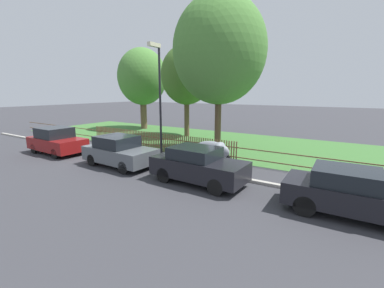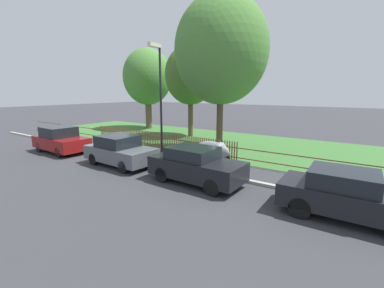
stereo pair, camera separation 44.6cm
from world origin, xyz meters
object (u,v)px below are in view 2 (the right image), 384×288
at_px(parked_car_navy_estate, 196,165).
at_px(tree_nearest_kerb, 147,77).
at_px(street_lamp, 159,91).
at_px(tree_behind_motorcycle, 191,75).
at_px(tree_mid_park, 221,50).
at_px(parked_car_silver_hatchback, 61,140).
at_px(parked_car_black_saloon, 120,151).
at_px(covered_motorcycle, 213,150).
at_px(parked_car_red_compact, 347,194).

xyz_separation_m(parked_car_navy_estate, tree_nearest_kerb, (-12.59, 10.44, 4.25)).
bearing_deg(street_lamp, tree_behind_motorcycle, 113.78).
xyz_separation_m(tree_behind_motorcycle, tree_mid_park, (4.77, -3.83, 1.01)).
xyz_separation_m(tree_behind_motorcycle, street_lamp, (3.29, -7.47, -1.22)).
bearing_deg(parked_car_silver_hatchback, tree_nearest_kerb, 106.08).
bearing_deg(parked_car_silver_hatchback, parked_car_black_saloon, 2.99).
distance_m(covered_motorcycle, tree_mid_park, 5.84).
xyz_separation_m(parked_car_red_compact, tree_nearest_kerb, (-17.84, 10.42, 4.27)).
height_order(parked_car_black_saloon, tree_mid_park, tree_mid_park).
xyz_separation_m(covered_motorcycle, tree_behind_motorcycle, (-5.74, 6.30, 4.19)).
distance_m(parked_car_navy_estate, tree_mid_park, 7.56).
bearing_deg(tree_nearest_kerb, parked_car_silver_hatchback, -75.18).
relative_size(covered_motorcycle, tree_mid_park, 0.24).
distance_m(parked_car_silver_hatchback, street_lamp, 7.38).
bearing_deg(parked_car_navy_estate, tree_behind_motorcycle, 127.49).
relative_size(tree_behind_motorcycle, street_lamp, 1.24).
relative_size(parked_car_red_compact, tree_nearest_kerb, 0.49).
relative_size(parked_car_navy_estate, tree_mid_park, 0.44).
relative_size(tree_mid_park, street_lamp, 1.52).
bearing_deg(tree_behind_motorcycle, parked_car_red_compact, -37.44).
distance_m(parked_car_silver_hatchback, tree_nearest_kerb, 11.74).
relative_size(tree_nearest_kerb, street_lamp, 1.31).
bearing_deg(parked_car_red_compact, street_lamp, 168.55).
bearing_deg(street_lamp, parked_car_red_compact, -10.36).
relative_size(covered_motorcycle, tree_behind_motorcycle, 0.29).
relative_size(parked_car_black_saloon, tree_mid_park, 0.42).
height_order(parked_car_black_saloon, street_lamp, street_lamp).
bearing_deg(tree_nearest_kerb, parked_car_black_saloon, -52.42).
xyz_separation_m(parked_car_silver_hatchback, parked_car_black_saloon, (5.22, 0.16, -0.01)).
bearing_deg(parked_car_navy_estate, covered_motorcycle, 107.82).
height_order(parked_car_silver_hatchback, tree_nearest_kerb, tree_nearest_kerb).
relative_size(parked_car_navy_estate, covered_motorcycle, 1.84).
bearing_deg(parked_car_red_compact, tree_nearest_kerb, 148.62).
distance_m(parked_car_silver_hatchback, parked_car_navy_estate, 9.79).
relative_size(parked_car_silver_hatchback, parked_car_black_saloon, 1.00).
xyz_separation_m(parked_car_black_saloon, street_lamp, (1.32, 1.56, 2.95)).
bearing_deg(tree_behind_motorcycle, covered_motorcycle, -47.70).
distance_m(covered_motorcycle, street_lamp, 4.02).
distance_m(parked_car_black_saloon, tree_mid_park, 7.86).
relative_size(covered_motorcycle, tree_nearest_kerb, 0.27).
height_order(parked_car_navy_estate, street_lamp, street_lamp).
bearing_deg(parked_car_red_compact, parked_car_silver_hatchback, 179.53).
bearing_deg(parked_car_silver_hatchback, street_lamp, 15.96).
bearing_deg(covered_motorcycle, street_lamp, -155.58).
relative_size(covered_motorcycle, street_lamp, 0.36).
height_order(covered_motorcycle, tree_behind_motorcycle, tree_behind_motorcycle).
relative_size(parked_car_silver_hatchback, parked_car_red_compact, 1.00).
height_order(parked_car_red_compact, street_lamp, street_lamp).
xyz_separation_m(parked_car_red_compact, covered_motorcycle, (-6.05, 2.72, -0.01)).
distance_m(parked_car_black_saloon, parked_car_navy_estate, 4.56).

